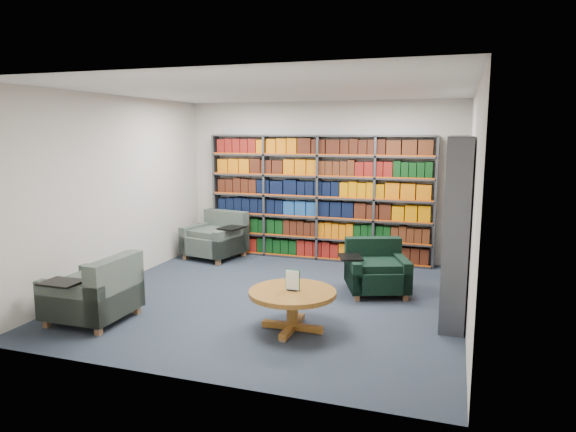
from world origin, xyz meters
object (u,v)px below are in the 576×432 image
(chair_green_right, at_px, (375,271))
(coffee_table, at_px, (292,299))
(chair_teal_left, at_px, (218,239))
(chair_teal_front, at_px, (98,295))

(chair_green_right, bearing_deg, coffee_table, -111.12)
(chair_teal_left, distance_m, coffee_table, 3.77)
(coffee_table, bearing_deg, chair_green_right, 68.88)
(chair_teal_left, height_order, chair_green_right, chair_teal_left)
(chair_green_right, bearing_deg, chair_teal_front, -143.36)
(chair_green_right, height_order, coffee_table, chair_green_right)
(chair_green_right, distance_m, coffee_table, 1.89)
(chair_teal_left, height_order, coffee_table, chair_teal_left)
(chair_teal_left, height_order, chair_teal_front, chair_teal_left)
(chair_green_right, relative_size, chair_teal_front, 1.05)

